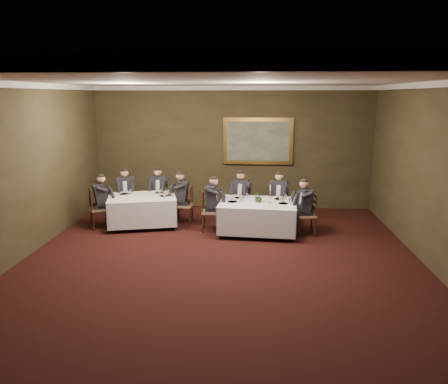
# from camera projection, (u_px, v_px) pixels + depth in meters

# --- Properties ---
(ground) EXTENTS (10.00, 10.00, 0.00)m
(ground) POSITION_uv_depth(u_px,v_px,m) (218.00, 273.00, 8.13)
(ground) COLOR black
(ground) RESTS_ON ground
(ceiling) EXTENTS (8.00, 10.00, 0.10)m
(ceiling) POSITION_uv_depth(u_px,v_px,m) (218.00, 80.00, 7.37)
(ceiling) COLOR silver
(ceiling) RESTS_ON back_wall
(back_wall) EXTENTS (8.00, 0.10, 3.50)m
(back_wall) POSITION_uv_depth(u_px,v_px,m) (232.00, 148.00, 12.62)
(back_wall) COLOR #302D18
(back_wall) RESTS_ON ground
(front_wall) EXTENTS (8.00, 0.10, 3.50)m
(front_wall) POSITION_uv_depth(u_px,v_px,m) (156.00, 327.00, 2.88)
(front_wall) COLOR #302D18
(front_wall) RESTS_ON ground
(left_wall) EXTENTS (0.10, 10.00, 3.50)m
(left_wall) POSITION_uv_depth(u_px,v_px,m) (2.00, 178.00, 8.02)
(left_wall) COLOR #302D18
(left_wall) RESTS_ON ground
(crown_molding) EXTENTS (8.00, 10.00, 0.12)m
(crown_molding) POSITION_uv_depth(u_px,v_px,m) (218.00, 83.00, 7.39)
(crown_molding) COLOR white
(crown_molding) RESTS_ON back_wall
(table_main) EXTENTS (1.92, 1.51, 0.67)m
(table_main) POSITION_uv_depth(u_px,v_px,m) (258.00, 215.00, 10.44)
(table_main) COLOR black
(table_main) RESTS_ON ground
(table_second) EXTENTS (1.94, 1.65, 0.67)m
(table_second) POSITION_uv_depth(u_px,v_px,m) (142.00, 208.00, 11.02)
(table_second) COLOR black
(table_second) RESTS_ON ground
(chair_main_backleft) EXTENTS (0.53, 0.52, 1.00)m
(chair_main_backleft) POSITION_uv_depth(u_px,v_px,m) (241.00, 211.00, 11.45)
(chair_main_backleft) COLOR #8F6C49
(chair_main_backleft) RESTS_ON ground
(diner_main_backleft) EXTENTS (0.51, 0.57, 1.35)m
(diner_main_backleft) POSITION_uv_depth(u_px,v_px,m) (241.00, 202.00, 11.38)
(diner_main_backleft) COLOR black
(diner_main_backleft) RESTS_ON chair_main_backleft
(chair_main_backright) EXTENTS (0.52, 0.51, 1.00)m
(chair_main_backright) POSITION_uv_depth(u_px,v_px,m) (279.00, 212.00, 11.31)
(chair_main_backright) COLOR #8F6C49
(chair_main_backright) RESTS_ON ground
(diner_main_backright) EXTENTS (0.50, 0.56, 1.35)m
(diner_main_backright) POSITION_uv_depth(u_px,v_px,m) (279.00, 204.00, 11.25)
(diner_main_backright) COLOR black
(diner_main_backright) RESTS_ON chair_main_backright
(chair_main_endleft) EXTENTS (0.44, 0.46, 1.00)m
(chair_main_endleft) POSITION_uv_depth(u_px,v_px,m) (210.00, 219.00, 10.63)
(chair_main_endleft) COLOR #8F6C49
(chair_main_endleft) RESTS_ON ground
(diner_main_endleft) EXTENTS (0.50, 0.43, 1.35)m
(diner_main_endleft) POSITION_uv_depth(u_px,v_px,m) (211.00, 210.00, 10.58)
(diner_main_endleft) COLOR black
(diner_main_endleft) RESTS_ON chair_main_endleft
(chair_main_endright) EXTENTS (0.47, 0.48, 1.00)m
(chair_main_endright) POSITION_uv_depth(u_px,v_px,m) (306.00, 223.00, 10.32)
(chair_main_endright) COLOR #8F6C49
(chair_main_endright) RESTS_ON ground
(diner_main_endright) EXTENTS (0.52, 0.45, 1.35)m
(diner_main_endright) POSITION_uv_depth(u_px,v_px,m) (306.00, 214.00, 10.27)
(diner_main_endright) COLOR black
(diner_main_endright) RESTS_ON chair_main_endright
(chair_sec_backleft) EXTENTS (0.55, 0.54, 1.00)m
(chair_sec_backleft) POSITION_uv_depth(u_px,v_px,m) (126.00, 207.00, 11.80)
(chair_sec_backleft) COLOR #8F6C49
(chair_sec_backleft) RESTS_ON ground
(diner_sec_backleft) EXTENTS (0.53, 0.58, 1.35)m
(diner_sec_backleft) POSITION_uv_depth(u_px,v_px,m) (126.00, 199.00, 11.74)
(diner_sec_backleft) COLOR black
(diner_sec_backleft) RESTS_ON chair_sec_backleft
(chair_sec_backright) EXTENTS (0.44, 0.42, 1.00)m
(chair_sec_backright) POSITION_uv_depth(u_px,v_px,m) (160.00, 206.00, 11.96)
(chair_sec_backright) COLOR #8F6C49
(chair_sec_backright) RESTS_ON ground
(diner_sec_backright) EXTENTS (0.42, 0.48, 1.35)m
(diner_sec_backright) POSITION_uv_depth(u_px,v_px,m) (159.00, 198.00, 11.90)
(diner_sec_backright) COLOR black
(diner_sec_backright) RESTS_ON chair_sec_backright
(chair_sec_endright) EXTENTS (0.43, 0.45, 1.00)m
(chair_sec_endright) POSITION_uv_depth(u_px,v_px,m) (185.00, 213.00, 11.23)
(chair_sec_endright) COLOR #8F6C49
(chair_sec_endright) RESTS_ON ground
(diner_sec_endright) EXTENTS (0.49, 0.42, 1.35)m
(diner_sec_endright) POSITION_uv_depth(u_px,v_px,m) (184.00, 204.00, 11.18)
(diner_sec_endright) COLOR black
(diner_sec_endright) RESTS_ON chair_sec_endright
(chair_sec_endleft) EXTENTS (0.57, 0.58, 1.00)m
(chair_sec_endleft) POSITION_uv_depth(u_px,v_px,m) (99.00, 217.00, 10.87)
(chair_sec_endleft) COLOR #8F6C49
(chair_sec_endleft) RESTS_ON ground
(diner_sec_endleft) EXTENTS (0.61, 0.57, 1.35)m
(diner_sec_endleft) POSITION_uv_depth(u_px,v_px,m) (99.00, 208.00, 10.83)
(diner_sec_endleft) COLOR black
(diner_sec_endleft) RESTS_ON chair_sec_endleft
(centerpiece) EXTENTS (0.32, 0.29, 0.29)m
(centerpiece) POSITION_uv_depth(u_px,v_px,m) (259.00, 196.00, 10.33)
(centerpiece) COLOR #2D5926
(centerpiece) RESTS_ON table_main
(candlestick) EXTENTS (0.07, 0.07, 0.46)m
(candlestick) POSITION_uv_depth(u_px,v_px,m) (270.00, 196.00, 10.21)
(candlestick) COLOR gold
(candlestick) RESTS_ON table_main
(place_setting_table_main) EXTENTS (0.33, 0.31, 0.14)m
(place_setting_table_main) POSITION_uv_depth(u_px,v_px,m) (241.00, 196.00, 10.82)
(place_setting_table_main) COLOR white
(place_setting_table_main) RESTS_ON table_main
(place_setting_table_second) EXTENTS (0.33, 0.31, 0.14)m
(place_setting_table_second) POSITION_uv_depth(u_px,v_px,m) (126.00, 193.00, 11.23)
(place_setting_table_second) COLOR white
(place_setting_table_second) RESTS_ON table_second
(painting) EXTENTS (1.99, 0.09, 1.33)m
(painting) POSITION_uv_depth(u_px,v_px,m) (258.00, 141.00, 12.46)
(painting) COLOR gold
(painting) RESTS_ON back_wall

